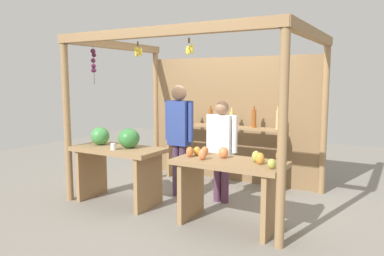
# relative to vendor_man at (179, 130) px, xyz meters

# --- Properties ---
(ground_plane) EXTENTS (12.00, 12.00, 0.00)m
(ground_plane) POSITION_rel_vendor_man_xyz_m (0.28, 0.11, -1.01)
(ground_plane) COLOR gray
(ground_plane) RESTS_ON ground
(market_stall) EXTENTS (3.26, 2.30, 2.38)m
(market_stall) POSITION_rel_vendor_man_xyz_m (0.28, 0.63, 0.38)
(market_stall) COLOR #99754C
(market_stall) RESTS_ON ground
(fruit_counter_left) EXTENTS (1.32, 0.64, 1.08)m
(fruit_counter_left) POSITION_rel_vendor_man_xyz_m (-0.60, -0.69, -0.33)
(fruit_counter_left) COLOR #99754C
(fruit_counter_left) RESTS_ON ground
(fruit_counter_right) EXTENTS (1.32, 0.64, 0.95)m
(fruit_counter_right) POSITION_rel_vendor_man_xyz_m (1.15, -0.70, -0.41)
(fruit_counter_right) COLOR #99754C
(fruit_counter_right) RESTS_ON ground
(bottle_shelf_unit) EXTENTS (2.09, 0.22, 1.35)m
(bottle_shelf_unit) POSITION_rel_vendor_man_xyz_m (0.25, 0.93, -0.21)
(bottle_shelf_unit) COLOR #99754C
(bottle_shelf_unit) RESTS_ON ground
(vendor_man) EXTENTS (0.48, 0.23, 1.68)m
(vendor_man) POSITION_rel_vendor_man_xyz_m (0.00, 0.00, 0.00)
(vendor_man) COLOR #4A3149
(vendor_man) RESTS_ON ground
(vendor_woman) EXTENTS (0.48, 0.20, 1.46)m
(vendor_woman) POSITION_rel_vendor_man_xyz_m (0.68, 0.05, -0.15)
(vendor_woman) COLOR #56324C
(vendor_woman) RESTS_ON ground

